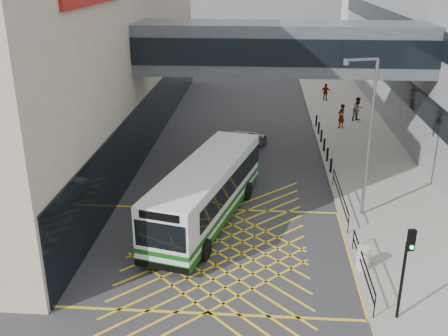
% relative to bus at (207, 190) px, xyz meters
% --- Properties ---
extents(ground, '(120.00, 120.00, 0.00)m').
position_rel_bus_xyz_m(ground, '(0.80, -3.26, -1.66)').
color(ground, '#333335').
extents(skybridge, '(20.00, 4.10, 3.00)m').
position_rel_bus_xyz_m(skybridge, '(3.80, 8.74, 5.84)').
color(skybridge, '#41464B').
rests_on(skybridge, ground).
extents(pavement, '(6.00, 54.00, 0.16)m').
position_rel_bus_xyz_m(pavement, '(9.80, 11.74, -1.58)').
color(pavement, gray).
rests_on(pavement, ground).
extents(box_junction, '(12.00, 9.00, 0.01)m').
position_rel_bus_xyz_m(box_junction, '(0.80, -3.26, -1.65)').
color(box_junction, gold).
rests_on(box_junction, ground).
extents(bus, '(5.17, 11.32, 3.10)m').
position_rel_bus_xyz_m(bus, '(0.00, 0.00, 0.00)').
color(bus, silver).
rests_on(bus, ground).
extents(car_white, '(2.52, 4.65, 1.40)m').
position_rel_bus_xyz_m(car_white, '(-1.96, 1.69, -0.96)').
color(car_white, white).
rests_on(car_white, ground).
extents(car_dark, '(3.13, 4.37, 1.27)m').
position_rel_bus_xyz_m(car_dark, '(-0.35, 5.17, -1.02)').
color(car_dark, black).
rests_on(car_dark, ground).
extents(car_silver, '(4.01, 5.45, 1.56)m').
position_rel_bus_xyz_m(car_silver, '(1.31, 10.86, -0.88)').
color(car_silver, gray).
rests_on(car_silver, ground).
extents(traffic_light, '(0.29, 0.45, 3.74)m').
position_rel_bus_xyz_m(traffic_light, '(7.85, -7.76, 0.94)').
color(traffic_light, black).
rests_on(traffic_light, pavement).
extents(street_lamp, '(1.80, 0.78, 8.08)m').
position_rel_bus_xyz_m(street_lamp, '(7.82, 0.90, 3.11)').
color(street_lamp, slate).
rests_on(street_lamp, pavement).
extents(litter_bin, '(0.58, 0.58, 1.00)m').
position_rel_bus_xyz_m(litter_bin, '(7.12, -4.33, -1.00)').
color(litter_bin, '#ADA89E').
rests_on(litter_bin, pavement).
extents(kerb_railings, '(0.05, 12.54, 1.00)m').
position_rel_bus_xyz_m(kerb_railings, '(6.95, -1.48, -0.78)').
color(kerb_railings, black).
rests_on(kerb_railings, pavement).
extents(bollards, '(0.14, 10.14, 0.90)m').
position_rel_bus_xyz_m(bollards, '(7.05, 11.74, -1.05)').
color(bollards, black).
rests_on(bollards, pavement).
extents(pedestrian_a, '(0.92, 0.92, 1.91)m').
position_rel_bus_xyz_m(pedestrian_a, '(8.93, 16.43, -0.54)').
color(pedestrian_a, gray).
rests_on(pedestrian_a, pavement).
extents(pedestrian_b, '(1.09, 0.99, 1.93)m').
position_rel_bus_xyz_m(pedestrian_b, '(10.58, 18.64, -0.53)').
color(pedestrian_b, gray).
rests_on(pedestrian_b, pavement).
extents(pedestrian_c, '(1.05, 0.75, 1.61)m').
position_rel_bus_xyz_m(pedestrian_c, '(8.68, 25.31, -0.69)').
color(pedestrian_c, gray).
rests_on(pedestrian_c, pavement).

